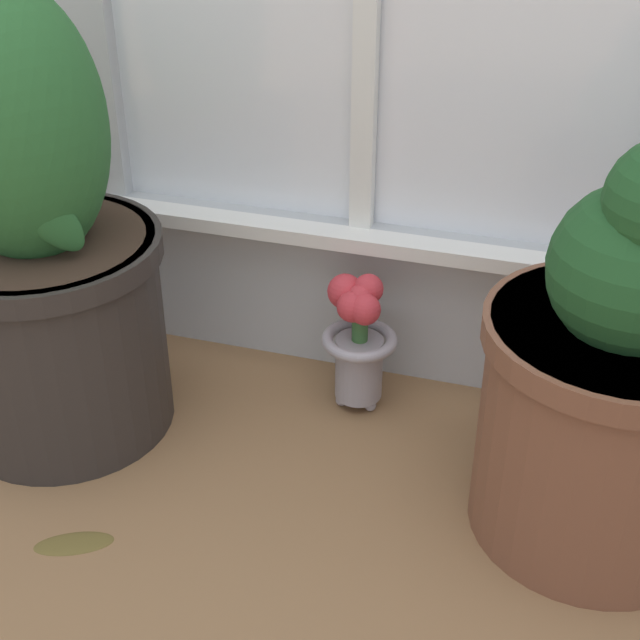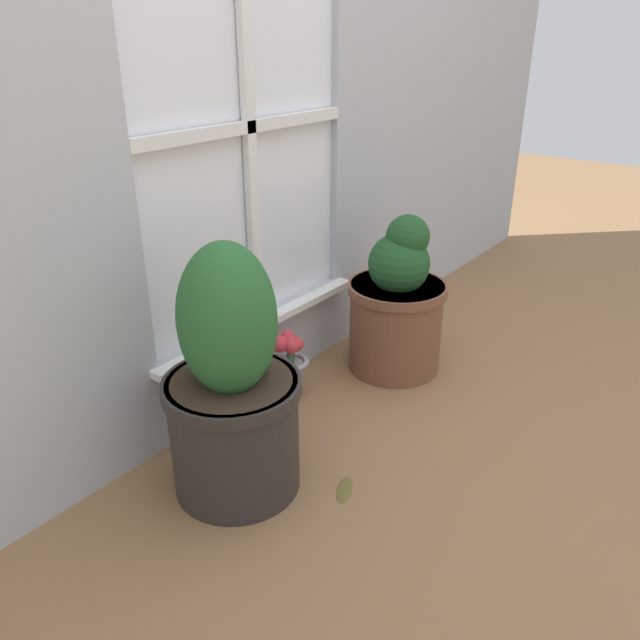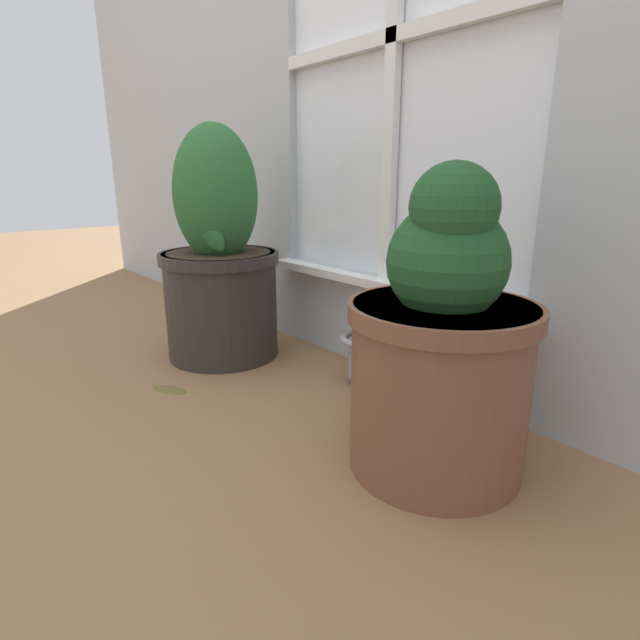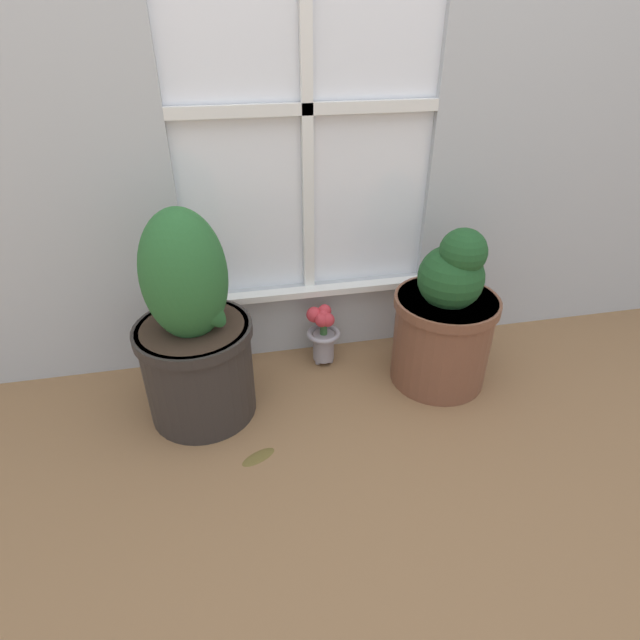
{
  "view_description": "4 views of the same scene",
  "coord_description": "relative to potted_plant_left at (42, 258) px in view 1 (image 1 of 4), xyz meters",
  "views": [
    {
      "loc": [
        0.33,
        -0.75,
        0.91
      ],
      "look_at": [
        -0.01,
        0.35,
        0.21
      ],
      "focal_mm": 50.0,
      "sensor_mm": 36.0,
      "label": 1
    },
    {
      "loc": [
        -1.37,
        -0.77,
        1.15
      ],
      "look_at": [
        0.04,
        0.32,
        0.32
      ],
      "focal_mm": 35.0,
      "sensor_mm": 36.0,
      "label": 2
    },
    {
      "loc": [
        0.95,
        -0.47,
        0.55
      ],
      "look_at": [
        0.0,
        0.31,
        0.2
      ],
      "focal_mm": 28.0,
      "sensor_mm": 36.0,
      "label": 3
    },
    {
      "loc": [
        -0.29,
        -1.07,
        1.14
      ],
      "look_at": [
        -0.0,
        0.33,
        0.26
      ],
      "focal_mm": 28.0,
      "sensor_mm": 36.0,
      "label": 4
    }
  ],
  "objects": [
    {
      "name": "ground_plane",
      "position": [
        0.42,
        -0.25,
        -0.3
      ],
      "size": [
        10.0,
        10.0,
        0.0
      ],
      "primitive_type": "plane",
      "color": "olive"
    },
    {
      "name": "flower_vase",
      "position": [
        0.44,
        0.18,
        -0.16
      ],
      "size": [
        0.12,
        0.12,
        0.24
      ],
      "color": "#99939E",
      "rests_on": "ground_plane"
    },
    {
      "name": "potted_plant_left",
      "position": [
        0.0,
        0.0,
        0.0
      ],
      "size": [
        0.36,
        0.36,
        0.7
      ],
      "color": "#2D2826",
      "rests_on": "ground_plane"
    },
    {
      "name": "potted_plant_right",
      "position": [
        0.83,
        0.0,
        -0.05
      ],
      "size": [
        0.35,
        0.35,
        0.58
      ],
      "color": "brown",
      "rests_on": "ground_plane"
    },
    {
      "name": "fallen_leaf",
      "position": [
        0.15,
        -0.26,
        -0.29
      ],
      "size": [
        0.12,
        0.09,
        0.01
      ],
      "color": "brown",
      "rests_on": "ground_plane"
    }
  ]
}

